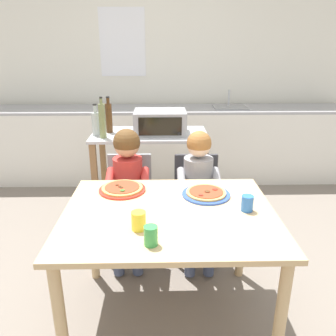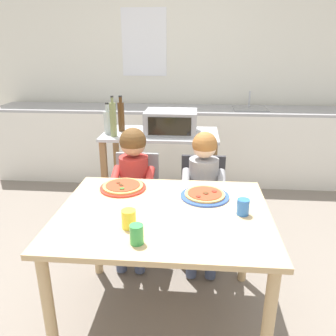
{
  "view_description": "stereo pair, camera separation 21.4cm",
  "coord_description": "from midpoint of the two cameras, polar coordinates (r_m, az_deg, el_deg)",
  "views": [
    {
      "loc": [
        -0.04,
        -1.71,
        1.64
      ],
      "look_at": [
        0.0,
        0.3,
        0.9
      ],
      "focal_mm": 36.32,
      "sensor_mm": 36.0,
      "label": 1
    },
    {
      "loc": [
        0.17,
        -1.7,
        1.64
      ],
      "look_at": [
        0.0,
        0.3,
        0.9
      ],
      "focal_mm": 36.32,
      "sensor_mm": 36.0,
      "label": 2
    }
  ],
  "objects": [
    {
      "name": "pizza_plate_blue_rimmed",
      "position": [
        2.11,
        9.1,
        -4.58
      ],
      "size": [
        0.3,
        0.3,
        0.03
      ],
      "color": "#3356B7",
      "rests_on": "dining_table"
    },
    {
      "name": "dining_table",
      "position": [
        1.97,
        2.4,
        -10.02
      ],
      "size": [
        1.19,
        0.95,
        0.75
      ],
      "color": "tan",
      "rests_on": "ground"
    },
    {
      "name": "drinking_cup_green",
      "position": [
        1.62,
        -1.46,
        -11.17
      ],
      "size": [
        0.07,
        0.07,
        0.1
      ],
      "primitive_type": "cylinder",
      "color": "green",
      "rests_on": "dining_table"
    },
    {
      "name": "bottle_tall_green_wine",
      "position": [
        2.97,
        -8.04,
        7.7
      ],
      "size": [
        0.07,
        0.07,
        0.27
      ],
      "color": "#ADB7B2",
      "rests_on": "kitchen_island_cart"
    },
    {
      "name": "kitchen_counter",
      "position": [
        4.29,
        3.83,
        4.06
      ],
      "size": [
        4.61,
        0.6,
        1.1
      ],
      "color": "silver",
      "rests_on": "ground"
    },
    {
      "name": "bottle_brown_beer",
      "position": [
        2.87,
        -7.09,
        8.12
      ],
      "size": [
        0.06,
        0.06,
        0.34
      ],
      "color": "olive",
      "rests_on": "kitchen_island_cart"
    },
    {
      "name": "child_in_red_shirt",
      "position": [
        2.55,
        -3.55,
        -1.96
      ],
      "size": [
        0.32,
        0.42,
        1.04
      ],
      "color": "#424C6B",
      "rests_on": "ground"
    },
    {
      "name": "dining_chair_right",
      "position": [
        2.7,
        8.05,
        -5.48
      ],
      "size": [
        0.36,
        0.36,
        0.81
      ],
      "color": "#333338",
      "rests_on": "ground"
    },
    {
      "name": "kitchen_island_cart",
      "position": [
        3.09,
        0.77,
        0.41
      ],
      "size": [
        1.01,
        0.53,
        0.9
      ],
      "color": "#B7BABF",
      "rests_on": "ground"
    },
    {
      "name": "ground_plane",
      "position": [
        3.26,
        3.12,
        -10.11
      ],
      "size": [
        11.08,
        11.08,
        0.0
      ],
      "primitive_type": "plane",
      "color": "slate"
    },
    {
      "name": "pizza_plate_red_rimmed",
      "position": [
        2.21,
        -4.85,
        -3.22
      ],
      "size": [
        0.3,
        0.3,
        0.03
      ],
      "color": "red",
      "rests_on": "dining_table"
    },
    {
      "name": "dining_chair_left",
      "position": [
        2.74,
        -3.11,
        -4.92
      ],
      "size": [
        0.36,
        0.36,
        0.81
      ],
      "color": "gray",
      "rests_on": "ground"
    },
    {
      "name": "drinking_cup_blue",
      "position": [
        1.94,
        15.62,
        -6.42
      ],
      "size": [
        0.07,
        0.07,
        0.09
      ],
      "primitive_type": "cylinder",
      "color": "blue",
      "rests_on": "dining_table"
    },
    {
      "name": "toaster_oven",
      "position": [
        2.96,
        2.59,
        7.69
      ],
      "size": [
        0.44,
        0.34,
        0.2
      ],
      "color": "#999BA0",
      "rests_on": "kitchen_island_cart"
    },
    {
      "name": "bottle_dark_olive_oil",
      "position": [
        3.04,
        -5.87,
        8.65
      ],
      "size": [
        0.06,
        0.06,
        0.31
      ],
      "color": "#4C2D14",
      "rests_on": "kitchen_island_cart"
    },
    {
      "name": "child_in_grey_shirt",
      "position": [
        2.52,
        8.38,
        -3.02
      ],
      "size": [
        0.32,
        0.42,
        1.03
      ],
      "color": "#424C6B",
      "rests_on": "ground"
    },
    {
      "name": "drinking_cup_yellow",
      "position": [
        1.74,
        -3.1,
        -8.62
      ],
      "size": [
        0.07,
        0.07,
        0.1
      ],
      "primitive_type": "cylinder",
      "color": "yellow",
      "rests_on": "dining_table"
    },
    {
      "name": "back_wall_tiled",
      "position": [
        4.54,
        4.19,
        16.48
      ],
      "size": [
        5.13,
        0.13,
        2.7
      ],
      "color": "white",
      "rests_on": "ground"
    }
  ]
}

